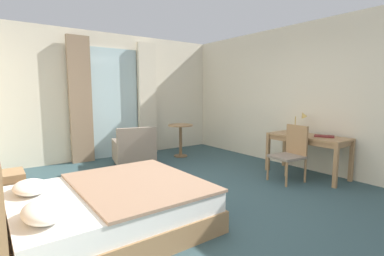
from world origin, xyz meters
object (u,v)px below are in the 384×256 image
writing_desk (308,140)px  round_cafe_table (181,134)px  armchair_by_window (134,151)px  closed_book (324,136)px  nightstand (3,191)px  desk_lamp (301,119)px  bed (104,208)px  desk_chair (291,151)px

writing_desk → round_cafe_table: size_ratio=1.82×
armchair_by_window → closed_book: bearing=-48.8°
nightstand → armchair_by_window: bearing=22.6°
desk_lamp → armchair_by_window: 3.26m
bed → desk_lamp: size_ratio=4.81×
desk_lamp → nightstand: bearing=165.2°
bed → round_cafe_table: (2.62, 2.47, 0.28)m
closed_book → round_cafe_table: 3.02m
nightstand → round_cafe_table: size_ratio=0.67×
writing_desk → armchair_by_window: 3.27m
desk_chair → round_cafe_table: bearing=101.1°
round_cafe_table → desk_chair: bearing=-78.9°
desk_lamp → closed_book: desk_lamp is taller
bed → desk_chair: 3.13m
desk_lamp → bed: bearing=-177.9°
closed_book → round_cafe_table: (-1.06, 2.82, -0.20)m
armchair_by_window → round_cafe_table: bearing=8.8°
nightstand → desk_chair: (3.97, -1.45, 0.27)m
nightstand → armchair_by_window: (2.23, 0.93, 0.09)m
desk_chair → desk_lamp: desk_lamp is taller
closed_book → desk_chair: bearing=128.1°
nightstand → armchair_by_window: size_ratio=0.55×
writing_desk → closed_book: closed_book is taller
nightstand → desk_lamp: desk_lamp is taller
desk_chair → armchair_by_window: desk_chair is taller
closed_book → armchair_by_window: armchair_by_window is taller
armchair_by_window → round_cafe_table: (1.24, 0.19, 0.21)m
desk_chair → desk_lamp: (0.63, 0.24, 0.49)m
writing_desk → armchair_by_window: (-2.23, 2.37, -0.31)m
desk_lamp → closed_book: bearing=-97.3°
nightstand → desk_lamp: (4.59, -1.21, 0.76)m
armchair_by_window → desk_chair: bearing=-53.8°
nightstand → armchair_by_window: armchair_by_window is taller
desk_chair → armchair_by_window: size_ratio=1.03×
closed_book → round_cafe_table: bearing=82.7°
nightstand → writing_desk: size_ratio=0.37×
nightstand → closed_book: bearing=-20.6°
nightstand → armchair_by_window: 2.42m
bed → round_cafe_table: bearing=43.3°
bed → armchair_by_window: (1.38, 2.27, 0.06)m
closed_book → desk_lamp: bearing=54.7°
writing_desk → nightstand: bearing=162.0°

